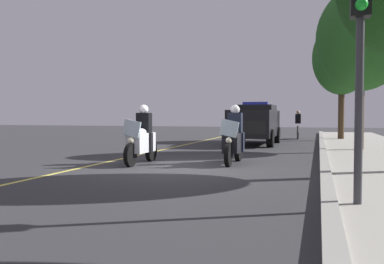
{
  "coord_description": "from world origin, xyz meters",
  "views": [
    {
      "loc": [
        10.72,
        3.69,
        1.41
      ],
      "look_at": [
        -1.61,
        0.0,
        0.9
      ],
      "focal_mm": 39.67,
      "sensor_mm": 36.0,
      "label": 1
    }
  ],
  "objects_px": {
    "police_motorcycle_lead_left": "(141,140)",
    "tree_far_back": "(362,38)",
    "traffic_light": "(360,24)",
    "tree_behind_suv": "(342,58)",
    "cyclist_background": "(298,125)",
    "police_suv": "(255,122)",
    "police_motorcycle_lead_right": "(234,140)"
  },
  "relations": [
    {
      "from": "police_motorcycle_lead_left",
      "to": "tree_far_back",
      "type": "bearing_deg",
      "value": 133.12
    },
    {
      "from": "traffic_light",
      "to": "tree_behind_suv",
      "type": "xyz_separation_m",
      "value": [
        -18.33,
        0.63,
        1.85
      ]
    },
    {
      "from": "police_motorcycle_lead_left",
      "to": "traffic_light",
      "type": "relative_size",
      "value": 0.59
    },
    {
      "from": "police_motorcycle_lead_left",
      "to": "cyclist_background",
      "type": "bearing_deg",
      "value": 165.36
    },
    {
      "from": "police_suv",
      "to": "tree_far_back",
      "type": "distance_m",
      "value": 6.28
    },
    {
      "from": "cyclist_background",
      "to": "tree_far_back",
      "type": "xyz_separation_m",
      "value": [
        8.32,
        2.7,
        3.48
      ]
    },
    {
      "from": "police_motorcycle_lead_left",
      "to": "police_suv",
      "type": "bearing_deg",
      "value": 167.58
    },
    {
      "from": "police_motorcycle_lead_right",
      "to": "traffic_light",
      "type": "bearing_deg",
      "value": 28.09
    },
    {
      "from": "police_suv",
      "to": "traffic_light",
      "type": "xyz_separation_m",
      "value": [
        13.69,
        3.49,
        1.67
      ]
    },
    {
      "from": "traffic_light",
      "to": "tree_far_back",
      "type": "bearing_deg",
      "value": 174.84
    },
    {
      "from": "police_motorcycle_lead_right",
      "to": "police_suv",
      "type": "distance_m",
      "value": 8.24
    },
    {
      "from": "police_motorcycle_lead_left",
      "to": "tree_far_back",
      "type": "xyz_separation_m",
      "value": [
        -6.04,
        6.45,
        3.62
      ]
    },
    {
      "from": "tree_behind_suv",
      "to": "police_suv",
      "type": "bearing_deg",
      "value": -41.65
    },
    {
      "from": "traffic_light",
      "to": "tree_behind_suv",
      "type": "relative_size",
      "value": 0.55
    },
    {
      "from": "tree_behind_suv",
      "to": "tree_far_back",
      "type": "bearing_deg",
      "value": 2.53
    },
    {
      "from": "tree_far_back",
      "to": "traffic_light",
      "type": "bearing_deg",
      "value": -5.16
    },
    {
      "from": "police_motorcycle_lead_right",
      "to": "police_suv",
      "type": "xyz_separation_m",
      "value": [
        -8.21,
        -0.57,
        0.37
      ]
    },
    {
      "from": "police_motorcycle_lead_left",
      "to": "traffic_light",
      "type": "bearing_deg",
      "value": 49.57
    },
    {
      "from": "police_motorcycle_lead_right",
      "to": "cyclist_background",
      "type": "bearing_deg",
      "value": 174.96
    },
    {
      "from": "traffic_light",
      "to": "tree_far_back",
      "type": "xyz_separation_m",
      "value": [
        -10.71,
        0.97,
        1.59
      ]
    },
    {
      "from": "police_motorcycle_lead_right",
      "to": "traffic_light",
      "type": "distance_m",
      "value": 6.54
    },
    {
      "from": "police_motorcycle_lead_left",
      "to": "cyclist_background",
      "type": "xyz_separation_m",
      "value": [
        -14.36,
        3.75,
        0.14
      ]
    },
    {
      "from": "police_motorcycle_lead_left",
      "to": "cyclist_background",
      "type": "relative_size",
      "value": 1.22
    },
    {
      "from": "cyclist_background",
      "to": "tree_behind_suv",
      "type": "distance_m",
      "value": 4.48
    },
    {
      "from": "police_suv",
      "to": "traffic_light",
      "type": "relative_size",
      "value": 1.36
    },
    {
      "from": "police_motorcycle_lead_right",
      "to": "tree_behind_suv",
      "type": "bearing_deg",
      "value": 164.53
    },
    {
      "from": "police_suv",
      "to": "tree_behind_suv",
      "type": "bearing_deg",
      "value": 138.35
    },
    {
      "from": "police_suv",
      "to": "tree_behind_suv",
      "type": "distance_m",
      "value": 7.14
    },
    {
      "from": "cyclist_background",
      "to": "tree_far_back",
      "type": "height_order",
      "value": "tree_far_back"
    },
    {
      "from": "police_suv",
      "to": "tree_behind_suv",
      "type": "height_order",
      "value": "tree_behind_suv"
    },
    {
      "from": "police_motorcycle_lead_left",
      "to": "police_suv",
      "type": "xyz_separation_m",
      "value": [
        -9.02,
        1.99,
        0.37
      ]
    },
    {
      "from": "traffic_light",
      "to": "tree_behind_suv",
      "type": "bearing_deg",
      "value": 178.03
    }
  ]
}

